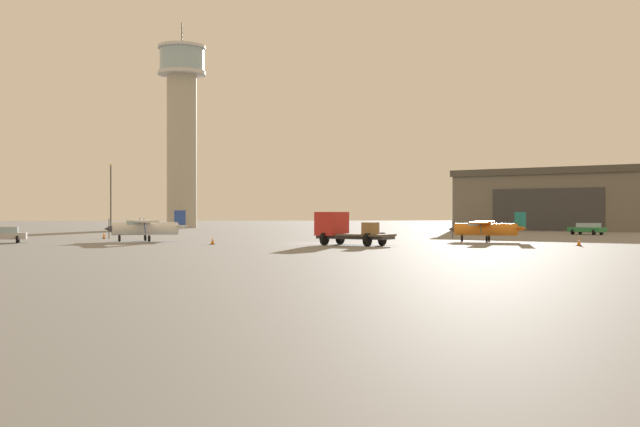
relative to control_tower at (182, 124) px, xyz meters
The scene contains 12 objects.
ground_plane 73.28m from the control_tower, 74.06° to the right, with size 400.00×400.00×0.00m, color slate.
control_tower is the anchor object (origin of this frame).
hangar 64.25m from the control_tower, 17.31° to the right, with size 34.26×32.45×9.12m.
airplane_white 65.09m from the control_tower, 86.06° to the right, with size 7.31×9.28×2.77m.
airplane_orange 75.84m from the control_tower, 62.16° to the right, with size 6.82×8.61×2.60m.
truck_flatbed_red 76.84m from the control_tower, 73.55° to the right, with size 6.30×5.67×2.61m.
car_green 71.14m from the control_tower, 40.75° to the right, with size 3.92×4.35×1.37m.
car_silver 68.79m from the control_tower, 96.11° to the right, with size 4.36×2.91×1.37m.
light_post_west 25.45m from the control_tower, 109.85° to the right, with size 0.44×0.44×9.69m.
traffic_cone_near_left 73.08m from the control_tower, 81.22° to the right, with size 0.36×0.36×0.55m.
traffic_cone_near_right 58.32m from the control_tower, 90.98° to the right, with size 0.36×0.36×0.72m.
traffic_cone_mid_apron 86.06m from the control_tower, 62.34° to the right, with size 0.36×0.36×0.65m.
Camera 1 is at (-3.82, -63.10, 2.49)m, focal length 42.61 mm.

